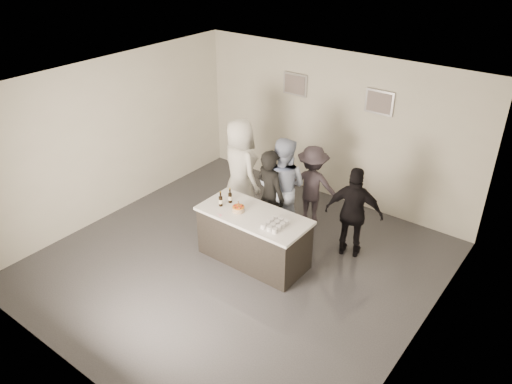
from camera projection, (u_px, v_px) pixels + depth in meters
floor at (238, 263)px, 8.39m from camera, size 6.00×6.00×0.00m
ceiling at (234, 90)px, 6.93m from camera, size 6.00×6.00×0.00m
wall_back at (333, 127)px, 9.75m from camera, size 6.00×0.04×3.00m
wall_front at (67, 285)px, 5.57m from camera, size 6.00×0.04×3.00m
wall_left at (111, 139)px, 9.25m from camera, size 0.04×6.00×3.00m
wall_right at (427, 255)px, 6.07m from camera, size 0.04×6.00×3.00m
picture_left at (295, 84)px, 9.87m from camera, size 0.54×0.04×0.44m
picture_right at (379, 102)px, 8.91m from camera, size 0.54×0.04×0.44m
bar_counter at (254, 237)px, 8.26m from camera, size 1.86×0.86×0.90m
cake at (238, 209)px, 8.11m from camera, size 0.20×0.20×0.08m
beer_bottle_a at (230, 196)px, 8.32m from camera, size 0.07×0.07×0.26m
beer_bottle_b at (221, 199)px, 8.22m from camera, size 0.07×0.07×0.26m
tumbler_cluster at (275, 224)px, 7.71m from camera, size 0.30×0.40×0.08m
candles at (224, 216)px, 7.99m from camera, size 0.24×0.08×0.01m
person_main_black at (270, 196)px, 8.66m from camera, size 0.70×0.54×1.72m
person_main_blue at (282, 187)px, 8.78m from camera, size 1.06×0.91×1.86m
person_guest_left at (240, 169)px, 9.32m from camera, size 1.12×0.92×1.96m
person_guest_right at (354, 213)px, 8.25m from camera, size 1.03×0.67×1.63m
person_guest_back at (312, 186)px, 9.16m from camera, size 1.15×0.92×1.55m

